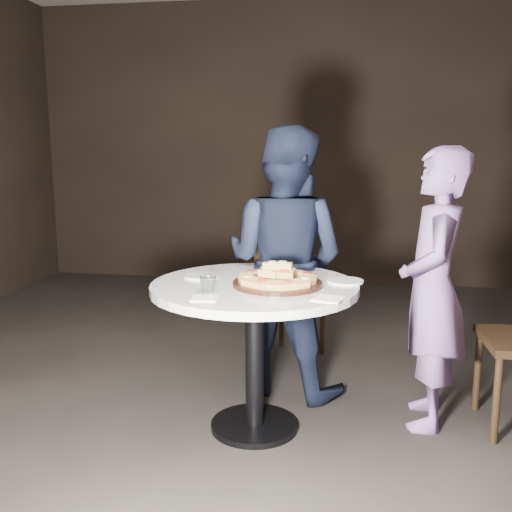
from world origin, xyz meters
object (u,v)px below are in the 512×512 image
(serving_board, at_px, (277,284))
(diner_navy, at_px, (285,262))
(diner_teal, at_px, (433,289))
(chair_far, at_px, (287,296))
(table, at_px, (254,311))
(water_glass, at_px, (208,284))
(focaccia_pile, at_px, (278,276))

(serving_board, distance_m, diner_navy, 0.57)
(serving_board, relative_size, diner_teal, 0.30)
(serving_board, bearing_deg, chair_far, 93.00)
(table, distance_m, water_glass, 0.34)
(focaccia_pile, relative_size, chair_far, 0.48)
(focaccia_pile, xyz_separation_m, water_glass, (-0.31, -0.18, -0.01))
(focaccia_pile, height_order, diner_teal, diner_teal)
(serving_board, relative_size, diner_navy, 0.28)
(table, relative_size, focaccia_pile, 2.77)
(table, relative_size, chair_far, 1.34)
(diner_navy, bearing_deg, water_glass, 88.82)
(focaccia_pile, relative_size, water_glass, 4.93)
(table, bearing_deg, water_glass, -132.24)
(diner_navy, bearing_deg, focaccia_pile, 112.13)
(water_glass, height_order, diner_teal, diner_teal)
(chair_far, bearing_deg, diner_navy, 113.33)
(chair_far, relative_size, diner_navy, 0.51)
(focaccia_pile, distance_m, water_glass, 0.36)
(focaccia_pile, height_order, chair_far, focaccia_pile)
(serving_board, xyz_separation_m, chair_far, (-0.05, 1.02, -0.32))
(water_glass, bearing_deg, focaccia_pile, 29.69)
(diner_navy, bearing_deg, table, 99.62)
(serving_board, height_order, water_glass, water_glass)
(table, bearing_deg, chair_far, 86.11)
(table, distance_m, chair_far, 1.00)
(diner_teal, bearing_deg, water_glass, -64.10)
(chair_far, distance_m, diner_navy, 0.55)
(focaccia_pile, xyz_separation_m, diner_teal, (0.78, 0.25, -0.10))
(table, xyz_separation_m, serving_board, (0.12, -0.03, 0.16))
(table, bearing_deg, focaccia_pile, -14.86)
(focaccia_pile, bearing_deg, diner_teal, 17.98)
(water_glass, xyz_separation_m, diner_teal, (1.09, 0.43, -0.09))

